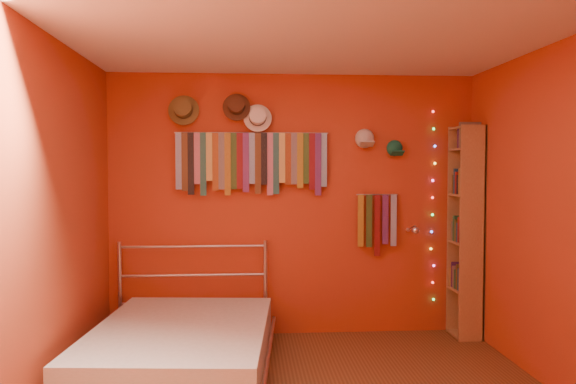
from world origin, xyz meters
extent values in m
cube|color=maroon|center=(0.00, 1.75, 1.25)|extent=(3.50, 0.02, 2.50)
cube|color=maroon|center=(1.75, 0.00, 1.25)|extent=(0.02, 3.50, 2.50)
cube|color=maroon|center=(-1.75, 0.00, 1.25)|extent=(0.02, 3.50, 2.50)
cube|color=white|center=(0.00, 0.00, 2.50)|extent=(3.50, 3.50, 0.02)
cylinder|color=#B7B7BC|center=(-0.40, 1.70, 1.94)|extent=(1.45, 0.01, 0.01)
cube|color=#7A95D8|center=(-1.08, 1.69, 1.67)|extent=(0.06, 0.01, 0.53)
cube|color=#4F351A|center=(-1.02, 1.68, 1.66)|extent=(0.06, 0.01, 0.55)
cube|color=black|center=(-0.97, 1.68, 1.64)|extent=(0.06, 0.01, 0.58)
cube|color=#C4627F|center=(-0.91, 1.69, 1.69)|extent=(0.06, 0.01, 0.48)
cube|color=#195A50|center=(-0.85, 1.68, 1.64)|extent=(0.06, 0.01, 0.59)
cube|color=#CDB852|center=(-0.80, 1.68, 1.71)|extent=(0.06, 0.01, 0.45)
cube|color=brown|center=(-0.74, 1.69, 1.66)|extent=(0.06, 0.01, 0.54)
cube|color=#121C51|center=(-0.68, 1.68, 1.67)|extent=(0.06, 0.01, 0.53)
cube|color=#95611B|center=(-0.63, 1.68, 1.64)|extent=(0.06, 0.01, 0.59)
cube|color=#27491D|center=(-0.57, 1.69, 1.67)|extent=(0.06, 0.01, 0.53)
cube|color=maroon|center=(-0.51, 1.68, 1.67)|extent=(0.06, 0.01, 0.53)
cube|color=#531B6C|center=(-0.45, 1.68, 1.66)|extent=(0.06, 0.01, 0.56)
cube|color=#6A8BBD|center=(-0.40, 1.69, 1.70)|extent=(0.06, 0.01, 0.48)
cube|color=#4F321A|center=(-0.34, 1.68, 1.65)|extent=(0.06, 0.01, 0.57)
cube|color=black|center=(-0.28, 1.68, 1.69)|extent=(0.06, 0.01, 0.49)
cube|color=#B45A7A|center=(-0.23, 1.69, 1.64)|extent=(0.06, 0.01, 0.59)
cube|color=#184C55|center=(-0.17, 1.68, 1.65)|extent=(0.06, 0.01, 0.58)
cube|color=tan|center=(-0.11, 1.68, 1.70)|extent=(0.06, 0.01, 0.47)
cube|color=maroon|center=(-0.05, 1.69, 1.69)|extent=(0.06, 0.01, 0.49)
cube|color=#121351|center=(0.00, 1.68, 1.69)|extent=(0.06, 0.01, 0.49)
cube|color=olive|center=(0.06, 1.68, 1.67)|extent=(0.06, 0.01, 0.52)
cube|color=#215221|center=(0.12, 1.69, 1.69)|extent=(0.06, 0.01, 0.48)
cube|color=maroon|center=(0.17, 1.68, 1.67)|extent=(0.06, 0.01, 0.54)
cube|color=#3C1A6A|center=(0.23, 1.68, 1.64)|extent=(0.06, 0.01, 0.59)
cube|color=#6794B7|center=(0.29, 1.69, 1.68)|extent=(0.06, 0.01, 0.51)
cylinder|color=#B7B7BC|center=(0.81, 1.70, 1.35)|extent=(0.40, 0.01, 0.01)
cube|color=olive|center=(0.65, 1.69, 1.10)|extent=(0.06, 0.01, 0.50)
cube|color=#24461C|center=(0.73, 1.68, 1.10)|extent=(0.06, 0.01, 0.51)
cube|color=#5D110E|center=(0.81, 1.68, 1.05)|extent=(0.06, 0.01, 0.59)
cube|color=#37175F|center=(0.89, 1.69, 1.11)|extent=(0.06, 0.01, 0.48)
cube|color=#7492CF|center=(0.97, 1.68, 1.10)|extent=(0.06, 0.01, 0.50)
cylinder|color=brown|center=(-1.03, 1.69, 2.14)|extent=(0.29, 0.07, 0.28)
cylinder|color=brown|center=(-1.03, 1.64, 2.16)|extent=(0.17, 0.14, 0.19)
cylinder|color=#332314|center=(-1.03, 1.67, 2.15)|extent=(0.17, 0.06, 0.17)
cylinder|color=#4C2C1B|center=(-0.54, 1.69, 2.18)|extent=(0.26, 0.06, 0.26)
cylinder|color=#4C2C1B|center=(-0.54, 1.65, 2.19)|extent=(0.15, 0.13, 0.17)
cylinder|color=black|center=(-0.54, 1.67, 2.18)|extent=(0.16, 0.05, 0.16)
cylinder|color=white|center=(-0.34, 1.69, 2.07)|extent=(0.27, 0.07, 0.26)
cylinder|color=white|center=(-0.34, 1.64, 2.09)|extent=(0.16, 0.13, 0.17)
cylinder|color=black|center=(-0.34, 1.67, 2.08)|extent=(0.16, 0.05, 0.16)
ellipsoid|color=silver|center=(0.68, 1.70, 1.89)|extent=(0.18, 0.14, 0.18)
cube|color=silver|center=(0.68, 1.59, 1.83)|extent=(0.13, 0.10, 0.05)
ellipsoid|color=#176A4D|center=(0.97, 1.70, 1.80)|extent=(0.17, 0.13, 0.17)
cube|color=#176A4D|center=(0.97, 1.60, 1.75)|extent=(0.12, 0.09, 0.05)
sphere|color=#FF3333|center=(1.35, 1.71, 2.15)|extent=(0.02, 0.02, 0.02)
sphere|color=#33FF4C|center=(1.36, 1.71, 1.98)|extent=(0.02, 0.02, 0.02)
sphere|color=#4C66FF|center=(1.37, 1.71, 1.82)|extent=(0.02, 0.02, 0.02)
sphere|color=yellow|center=(1.38, 1.71, 1.65)|extent=(0.02, 0.02, 0.02)
sphere|color=#FF4CCC|center=(1.36, 1.71, 1.48)|extent=(0.02, 0.02, 0.02)
sphere|color=#FF3333|center=(1.36, 1.71, 1.32)|extent=(0.02, 0.02, 0.02)
sphere|color=#33FF4C|center=(1.36, 1.71, 1.15)|extent=(0.02, 0.02, 0.02)
sphere|color=#4C66FF|center=(1.35, 1.71, 0.98)|extent=(0.02, 0.02, 0.02)
sphere|color=yellow|center=(1.35, 1.71, 0.82)|extent=(0.02, 0.02, 0.02)
sphere|color=#FF4CCC|center=(1.38, 1.71, 0.65)|extent=(0.02, 0.02, 0.02)
sphere|color=#FF3333|center=(1.37, 1.71, 0.48)|extent=(0.02, 0.02, 0.02)
sphere|color=#33FF4C|center=(1.38, 1.71, 0.32)|extent=(0.02, 0.02, 0.02)
cylinder|color=#B7B7BC|center=(1.12, 1.73, 1.00)|extent=(0.04, 0.03, 0.04)
cylinder|color=#B7B7BC|center=(1.12, 1.61, 1.03)|extent=(0.01, 0.25, 0.08)
sphere|color=white|center=(1.12, 1.48, 1.02)|extent=(0.07, 0.07, 0.07)
cube|color=#8F6140|center=(1.62, 1.37, 1.00)|extent=(0.24, 0.02, 2.00)
cube|color=#8F6140|center=(1.62, 1.69, 1.00)|extent=(0.24, 0.02, 2.00)
cube|color=#8F6140|center=(1.74, 1.53, 1.00)|extent=(0.02, 0.34, 2.00)
cube|color=#8F6140|center=(1.62, 1.53, 0.02)|extent=(0.24, 0.32, 0.02)
cube|color=#8F6140|center=(1.62, 1.53, 0.45)|extent=(0.24, 0.32, 0.02)
cube|color=#8F6140|center=(1.62, 1.53, 0.90)|extent=(0.24, 0.32, 0.02)
cube|color=#8F6140|center=(1.62, 1.53, 1.35)|extent=(0.24, 0.32, 0.02)
cube|color=#8F6140|center=(1.62, 1.53, 1.78)|extent=(0.24, 0.32, 0.02)
cube|color=#8F6140|center=(1.62, 1.53, 1.98)|extent=(0.24, 0.32, 0.02)
cylinder|color=#B7B7BC|center=(-1.63, 1.65, 0.46)|extent=(0.03, 0.03, 0.92)
cylinder|color=#B7B7BC|center=(-0.27, 1.65, 0.46)|extent=(0.03, 0.03, 0.92)
cylinder|color=#B7B7BC|center=(-0.95, 1.65, 0.34)|extent=(1.35, 0.02, 0.02)
cylinder|color=#B7B7BC|center=(-0.95, 1.65, 0.60)|extent=(1.35, 0.02, 0.02)
cylinder|color=#B7B7BC|center=(-0.95, 1.65, 0.87)|extent=(1.35, 0.02, 0.02)
cube|color=beige|center=(-0.95, 0.68, 0.21)|extent=(1.45, 1.94, 0.37)
cylinder|color=#B7B7BC|center=(-1.63, 0.68, 0.19)|extent=(0.19, 1.83, 0.03)
cylinder|color=#B7B7BC|center=(-0.27, 0.68, 0.19)|extent=(0.19, 1.83, 0.03)
camera|label=1|loc=(-0.43, -3.62, 1.61)|focal=35.00mm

